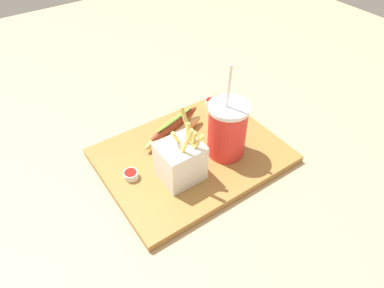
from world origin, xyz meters
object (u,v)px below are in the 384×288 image
Objects in this scene: hot_dog_1 at (174,130)px; ketchup_cup_2 at (131,175)px; soda_cup at (227,129)px; ketchup_cup_1 at (211,102)px; fries_basket at (181,161)px.

ketchup_cup_2 is at bearing 21.71° from hot_dog_1.
soda_cup is 7.33× the size of ketchup_cup_2.
soda_cup is 0.25m from ketchup_cup_2.
hot_dog_1 is 0.17m from ketchup_cup_1.
ketchup_cup_1 is 1.01× the size of ketchup_cup_2.
soda_cup is at bearing 122.02° from hot_dog_1.
ketchup_cup_2 is (0.32, 0.12, -0.00)m from ketchup_cup_1.
hot_dog_1 reaches higher than ketchup_cup_2.
hot_dog_1 is 5.73× the size of ketchup_cup_2.
soda_cup reaches higher than hot_dog_1.
soda_cup reaches higher than ketchup_cup_2.
ketchup_cup_1 is 0.34m from ketchup_cup_2.
ketchup_cup_1 is (-0.16, -0.06, -0.01)m from hot_dog_1.
hot_dog_1 is at bearing -57.98° from soda_cup.
fries_basket reaches higher than ketchup_cup_2.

